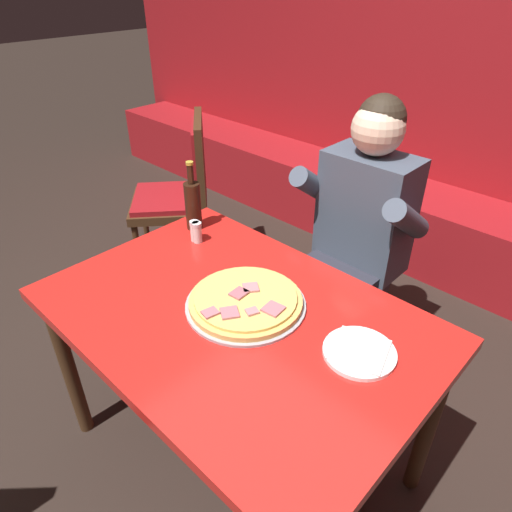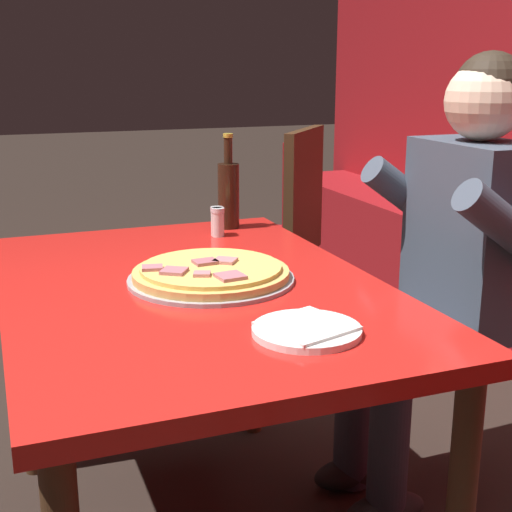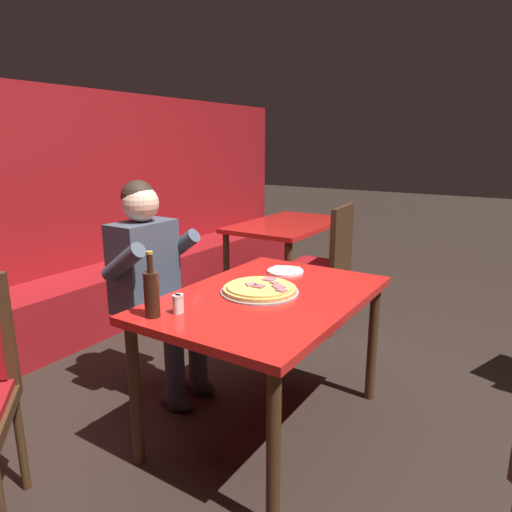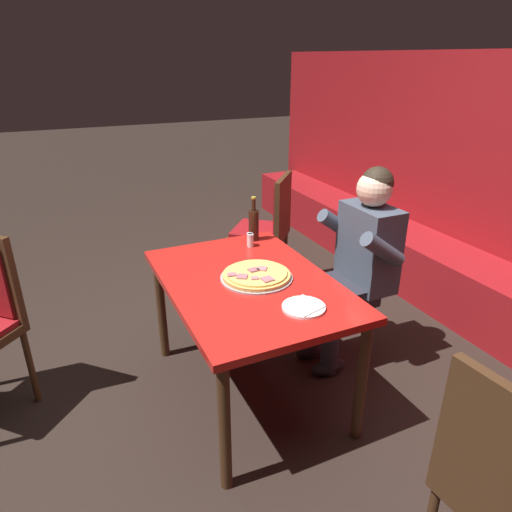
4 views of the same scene
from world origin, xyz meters
TOP-DOWN VIEW (x-y plane):
  - ground_plane at (0.00, 0.00)m, footprint 24.00×24.00m
  - booth_bench at (0.00, 1.86)m, footprint 6.46×0.48m
  - main_dining_table at (0.00, 0.00)m, footprint 1.25×0.86m
  - pizza at (0.00, 0.05)m, footprint 0.39×0.39m
  - plate_white_paper at (0.39, 0.12)m, footprint 0.21×0.21m
  - beer_bottle at (-0.52, 0.27)m, footprint 0.07×0.07m
  - shaker_black_pepper at (-0.42, 0.20)m, footprint 0.04×0.04m
  - shaker_oregano at (-0.44, 0.20)m, footprint 0.04×0.04m
  - diner_seated_blue_shirt at (-0.04, 0.74)m, footprint 0.53×0.53m
  - dining_chair_far_right at (-1.17, 0.70)m, footprint 0.62×0.62m

SIDE VIEW (x-z plane):
  - ground_plane at x=0.00m, z-range 0.00..0.00m
  - booth_bench at x=0.00m, z-range 0.00..0.46m
  - dining_chair_far_right at x=-1.17m, z-range 0.08..1.07m
  - main_dining_table at x=0.00m, z-range 0.29..1.03m
  - diner_seated_blue_shirt at x=-0.04m, z-range 0.07..1.34m
  - plate_white_paper at x=0.39m, z-range 0.74..0.76m
  - pizza at x=0.00m, z-range 0.74..0.79m
  - shaker_black_pepper at x=-0.42m, z-range 0.74..0.83m
  - shaker_oregano at x=-0.44m, z-range 0.74..0.83m
  - beer_bottle at x=-0.52m, z-range 0.71..1.00m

